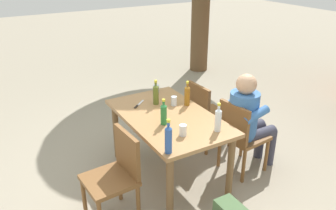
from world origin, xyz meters
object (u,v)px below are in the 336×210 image
dining_table (168,124)px  person_in_white_shirt (248,118)px  bottle_olive (156,94)px  table_knife (138,105)px  bottle_clear (218,119)px  bottle_amber (187,95)px  bottle_blue (168,139)px  cup_white (183,130)px  cup_steel (156,89)px  chair_near_right (117,172)px  cup_glass (174,101)px  chair_far_right (240,134)px  chair_far_left (205,112)px  bottle_green (164,113)px

dining_table → person_in_white_shirt: (0.32, 0.84, 0.00)m
bottle_olive → table_knife: bearing=-112.2°
dining_table → bottle_clear: 0.63m
bottle_amber → bottle_blue: bottle_blue is taller
cup_white → cup_steel: size_ratio=1.20×
table_knife → chair_near_right: bearing=-38.8°
person_in_white_shirt → bottle_clear: (0.21, -0.60, 0.22)m
chair_near_right → cup_white: 0.72m
person_in_white_shirt → bottle_blue: bearing=-75.7°
bottle_blue → cup_glass: (-0.82, 0.55, -0.08)m
bottle_blue → cup_white: 0.34m
chair_far_right → chair_near_right: bearing=-90.5°
cup_white → cup_glass: size_ratio=1.02×
bottle_amber → table_knife: 0.56m
dining_table → bottle_amber: bearing=111.3°
person_in_white_shirt → cup_white: person_in_white_shirt is taller
cup_white → cup_glass: bearing=155.9°
bottle_olive → bottle_clear: bearing=14.0°
dining_table → chair_far_right: bearing=65.6°
chair_far_right → cup_white: bearing=-82.5°
dining_table → chair_far_left: bearing=113.7°
bottle_blue → bottle_amber: bearing=137.9°
bottle_amber → cup_glass: (-0.06, -0.13, -0.07)m
bottle_olive → bottle_blue: bearing=-22.4°
cup_glass → chair_far_left: bearing=103.6°
bottle_olive → cup_glass: bottle_olive is taller
person_in_white_shirt → bottle_green: person_in_white_shirt is taller
bottle_clear → cup_glass: bearing=-175.6°
person_in_white_shirt → table_knife: 1.24m
bottle_amber → chair_far_left: bearing=115.5°
dining_table → cup_white: bearing=-12.1°
bottle_amber → cup_steel: bearing=-167.1°
person_in_white_shirt → bottle_olive: size_ratio=4.09×
bottle_olive → cup_steel: 0.37m
chair_near_right → cup_white: chair_near_right is taller
chair_near_right → chair_far_right: bearing=89.5°
chair_far_left → cup_white: size_ratio=8.01×
bottle_olive → cup_white: bottle_olive is taller
bottle_amber → bottle_green: bottle_amber is taller
person_in_white_shirt → table_knife: bearing=-126.0°
table_knife → chair_far_left: bearing=85.0°
table_knife → bottle_clear: bearing=23.2°
chair_far_left → table_knife: chair_far_left is taller
chair_near_right → bottle_green: bearing=105.9°
bottle_green → cup_white: size_ratio=2.51×
chair_near_right → person_in_white_shirt: person_in_white_shirt is taller
bottle_amber → bottle_blue: bearing=-42.1°
cup_steel → bottle_amber: bearing=12.9°
bottle_blue → cup_glass: bearing=146.1°
bottle_olive → bottle_green: bearing=-19.4°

